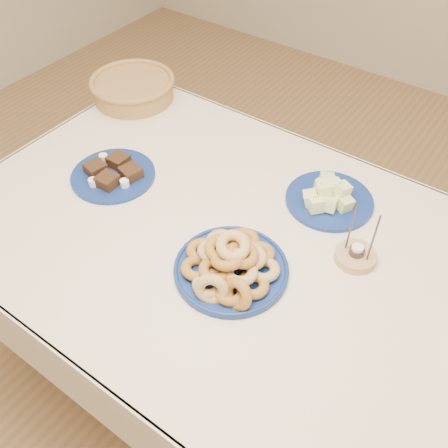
{
  "coord_description": "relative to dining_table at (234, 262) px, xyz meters",
  "views": [
    {
      "loc": [
        0.55,
        -0.82,
        1.81
      ],
      "look_at": [
        0.0,
        -0.05,
        0.85
      ],
      "focal_mm": 40.0,
      "sensor_mm": 36.0,
      "label": 1
    }
  ],
  "objects": [
    {
      "name": "candle_holder",
      "position": [
        0.32,
        0.13,
        0.12
      ],
      "size": [
        0.12,
        0.12,
        0.19
      ],
      "rotation": [
        0.0,
        0.0,
        -0.07
      ],
      "color": "tan",
      "rests_on": "dining_table"
    },
    {
      "name": "dining_table",
      "position": [
        0.0,
        0.0,
        0.0
      ],
      "size": [
        1.71,
        1.11,
        0.75
      ],
      "color": "brown",
      "rests_on": "ground"
    },
    {
      "name": "ground",
      "position": [
        0.0,
        0.0,
        -0.64
      ],
      "size": [
        5.0,
        5.0,
        0.0
      ],
      "primitive_type": "plane",
      "color": "olive",
      "rests_on": "ground"
    },
    {
      "name": "melon_plate",
      "position": [
        0.15,
        0.29,
        0.13
      ],
      "size": [
        0.35,
        0.35,
        0.1
      ],
      "rotation": [
        0.0,
        0.0,
        0.38
      ],
      "color": "navy",
      "rests_on": "dining_table"
    },
    {
      "name": "donut_platter",
      "position": [
        0.07,
        -0.11,
        0.14
      ],
      "size": [
        0.38,
        0.38,
        0.14
      ],
      "rotation": [
        0.0,
        0.0,
        0.26
      ],
      "color": "navy",
      "rests_on": "dining_table"
    },
    {
      "name": "brownie_plate",
      "position": [
        -0.48,
        -0.01,
        0.12
      ],
      "size": [
        0.31,
        0.31,
        0.05
      ],
      "rotation": [
        0.0,
        0.0,
        -0.14
      ],
      "color": "navy",
      "rests_on": "dining_table"
    },
    {
      "name": "wicker_basket",
      "position": [
        -0.75,
        0.39,
        0.15
      ],
      "size": [
        0.42,
        0.42,
        0.09
      ],
      "rotation": [
        0.0,
        0.0,
        -0.33
      ],
      "color": "olive",
      "rests_on": "dining_table"
    }
  ]
}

